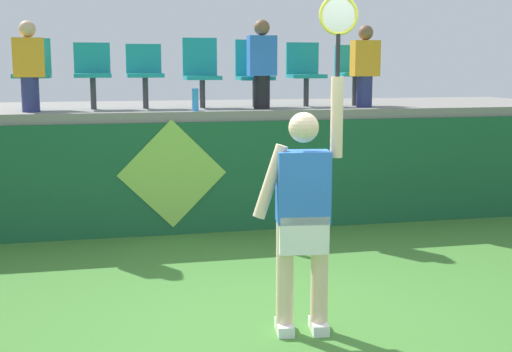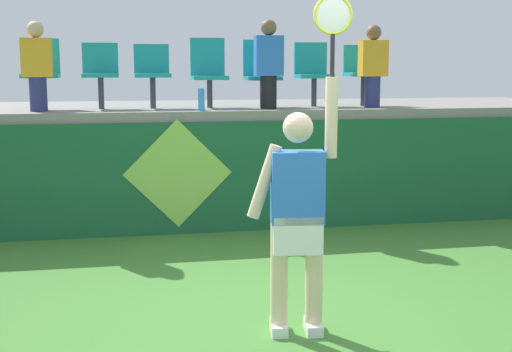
# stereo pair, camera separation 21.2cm
# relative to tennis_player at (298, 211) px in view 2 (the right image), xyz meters

# --- Properties ---
(ground_plane) EXTENTS (40.00, 40.00, 0.00)m
(ground_plane) POSITION_rel_tennis_player_xyz_m (-0.12, 0.16, -0.93)
(ground_plane) COLOR #3D752D
(court_back_wall) EXTENTS (10.35, 0.20, 1.32)m
(court_back_wall) POSITION_rel_tennis_player_xyz_m (-0.12, 3.37, -0.27)
(court_back_wall) COLOR #195633
(court_back_wall) RESTS_ON ground_plane
(spectator_platform) EXTENTS (10.35, 2.62, 0.12)m
(spectator_platform) POSITION_rel_tennis_player_xyz_m (-0.12, 4.63, 0.45)
(spectator_platform) COLOR gray
(spectator_platform) RESTS_ON court_back_wall
(tennis_player) EXTENTS (0.75, 0.31, 2.47)m
(tennis_player) POSITION_rel_tennis_player_xyz_m (0.00, 0.00, 0.00)
(tennis_player) COLOR white
(tennis_player) RESTS_ON ground_plane
(water_bottle) EXTENTS (0.08, 0.08, 0.27)m
(water_bottle) POSITION_rel_tennis_player_xyz_m (-0.30, 3.43, 0.64)
(water_bottle) COLOR #338CE5
(water_bottle) RESTS_ON spectator_platform
(stadium_chair_0) EXTENTS (0.44, 0.42, 0.86)m
(stadium_chair_0) POSITION_rel_tennis_player_xyz_m (-2.17, 4.12, 0.99)
(stadium_chair_0) COLOR #38383D
(stadium_chair_0) RESTS_ON spectator_platform
(stadium_chair_1) EXTENTS (0.44, 0.42, 0.81)m
(stadium_chair_1) POSITION_rel_tennis_player_xyz_m (-1.46, 4.11, 0.98)
(stadium_chair_1) COLOR #38383D
(stadium_chair_1) RESTS_ON spectator_platform
(stadium_chair_2) EXTENTS (0.44, 0.42, 0.80)m
(stadium_chair_2) POSITION_rel_tennis_player_xyz_m (-0.83, 4.11, 0.97)
(stadium_chair_2) COLOR #38383D
(stadium_chair_2) RESTS_ON spectator_platform
(stadium_chair_3) EXTENTS (0.44, 0.42, 0.88)m
(stadium_chair_3) POSITION_rel_tennis_player_xyz_m (-0.12, 4.13, 0.98)
(stadium_chair_3) COLOR #38383D
(stadium_chair_3) RESTS_ON spectator_platform
(stadium_chair_4) EXTENTS (0.44, 0.42, 0.86)m
(stadium_chair_4) POSITION_rel_tennis_player_xyz_m (0.57, 4.13, 0.97)
(stadium_chair_4) COLOR #38383D
(stadium_chair_4) RESTS_ON spectator_platform
(stadium_chair_5) EXTENTS (0.44, 0.42, 0.83)m
(stadium_chair_5) POSITION_rel_tennis_player_xyz_m (1.25, 4.12, 0.97)
(stadium_chair_5) COLOR #38383D
(stadium_chair_5) RESTS_ON spectator_platform
(stadium_chair_6) EXTENTS (0.44, 0.42, 0.80)m
(stadium_chair_6) POSITION_rel_tennis_player_xyz_m (1.93, 4.11, 0.97)
(stadium_chair_6) COLOR #38383D
(stadium_chair_6) RESTS_ON spectator_platform
(spectator_0) EXTENTS (0.34, 0.20, 1.04)m
(spectator_0) POSITION_rel_tennis_player_xyz_m (1.93, 3.70, 1.05)
(spectator_0) COLOR navy
(spectator_0) RESTS_ON spectator_platform
(spectator_1) EXTENTS (0.34, 0.20, 1.04)m
(spectator_1) POSITION_rel_tennis_player_xyz_m (-2.17, 3.70, 1.05)
(spectator_1) COLOR navy
(spectator_1) RESTS_ON spectator_platform
(spectator_2) EXTENTS (0.34, 0.20, 1.08)m
(spectator_2) POSITION_rel_tennis_player_xyz_m (0.57, 3.68, 1.07)
(spectator_2) COLOR black
(spectator_2) RESTS_ON spectator_platform
(wall_signage_mount) EXTENTS (1.27, 0.01, 1.36)m
(wall_signage_mount) POSITION_rel_tennis_player_xyz_m (-0.60, 3.27, -0.93)
(wall_signage_mount) COLOR #195633
(wall_signage_mount) RESTS_ON ground_plane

